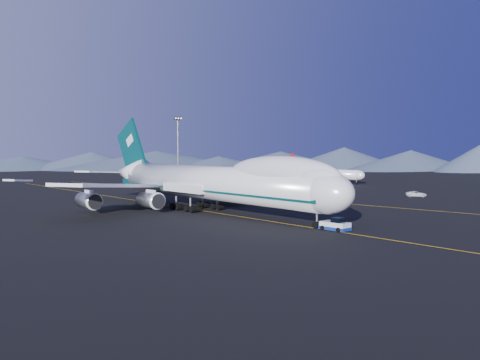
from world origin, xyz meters
TOP-DOWN VIEW (x-y plane):
  - ground at (0.00, 0.00)m, footprint 500.00×500.00m
  - taxiway_line_main at (0.00, 0.00)m, footprint 0.25×220.00m
  - taxiway_line_side at (30.00, 10.00)m, footprint 28.08×198.09m
  - mountain_ridge at (124.84, 10.92)m, footprint 374.91×567.11m
  - boeing_747 at (0.00, 0.03)m, footprint 59.62×72.43m
  - pushback_tug at (0.70, -29.50)m, footprint 2.81×4.65m
  - second_jet at (84.79, 47.34)m, footprint 32.27×36.46m
  - service_van at (59.50, -6.01)m, footprint 5.16×5.31m
  - floodlight_mast at (42.83, 78.44)m, footprint 2.88×2.16m

SIDE VIEW (x-z plane):
  - ground at x=0.00m, z-range 0.00..0.00m
  - taxiway_line_main at x=0.00m, z-range 0.01..0.01m
  - taxiway_line_side at x=30.00m, z-range 0.01..0.01m
  - pushback_tug at x=0.70m, z-range -0.37..1.61m
  - service_van at x=59.50m, z-range 0.00..1.41m
  - second_jet at x=84.79m, z-range -2.05..8.33m
  - boeing_747 at x=0.00m, z-range -3.87..15.50m
  - mountain_ridge at x=124.84m, z-range 0.00..12.00m
  - floodlight_mast at x=42.83m, z-range 0.16..23.47m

